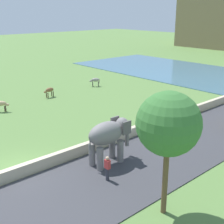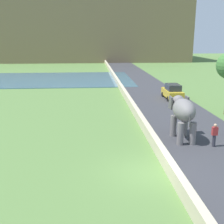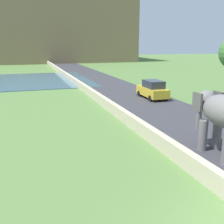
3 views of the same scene
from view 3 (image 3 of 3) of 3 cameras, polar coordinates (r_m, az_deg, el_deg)
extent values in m
cube|color=#38383D|center=(27.62, 3.92, 3.30)|extent=(7.00, 120.00, 0.06)
cube|color=beige|center=(24.48, -2.57, 2.77)|extent=(0.40, 110.00, 0.80)
cube|color=#7F6B4C|center=(85.27, -19.61, 16.97)|extent=(64.00, 28.00, 20.83)
cylinder|color=slate|center=(14.29, 18.41, -4.75)|extent=(0.44, 0.44, 1.60)
cylinder|color=slate|center=(14.79, 21.07, -4.35)|extent=(0.44, 0.44, 1.60)
ellipsoid|color=slate|center=(14.54, 19.03, 2.16)|extent=(1.01, 0.92, 1.10)
cube|color=#575454|center=(14.08, 17.39, 2.07)|extent=(0.13, 0.70, 0.90)
cube|color=#575454|center=(14.79, 21.23, 2.31)|extent=(0.13, 0.70, 0.90)
cylinder|color=slate|center=(15.11, 17.71, -0.76)|extent=(0.28, 0.28, 1.50)
cone|color=silver|center=(14.83, 17.29, 0.79)|extent=(0.13, 0.56, 0.17)
cone|color=silver|center=(15.08, 18.67, 0.90)|extent=(0.13, 0.56, 0.17)
cube|color=gold|center=(26.68, 8.41, 4.25)|extent=(1.76, 4.02, 0.80)
cube|color=#2D333D|center=(26.38, 8.66, 5.78)|extent=(1.48, 2.22, 0.70)
cylinder|color=black|center=(27.59, 5.69, 3.82)|extent=(0.19, 0.60, 0.60)
cylinder|color=black|center=(28.25, 8.72, 3.97)|extent=(0.19, 0.60, 0.60)
cylinder|color=black|center=(25.26, 8.00, 2.78)|extent=(0.19, 0.60, 0.60)
cylinder|color=black|center=(25.98, 11.22, 2.96)|extent=(0.19, 0.60, 0.60)
camera|label=1|loc=(23.50, 80.68, 14.00)|focal=49.78mm
camera|label=2|loc=(9.06, 147.20, -0.49)|focal=45.55mm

